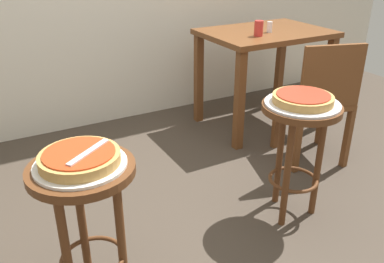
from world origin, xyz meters
name	(u,v)px	position (x,y,z in m)	size (l,w,h in m)	color
ground_plane	(219,217)	(0.00, 0.00, 0.00)	(6.00, 6.00, 0.00)	#42382D
stool_foreground	(86,203)	(-0.77, -0.23, 0.50)	(0.41, 0.41, 0.66)	#5B3319
serving_plate_foreground	(81,164)	(-0.77, -0.23, 0.67)	(0.35, 0.35, 0.01)	white
pizza_foreground	(80,158)	(-0.77, -0.23, 0.70)	(0.30, 0.30, 0.05)	tan
stool_middle	(299,134)	(0.38, -0.16, 0.50)	(0.41, 0.41, 0.66)	#5B3319
serving_plate_middle	(302,104)	(0.38, -0.16, 0.67)	(0.38, 0.38, 0.01)	silver
pizza_middle	(303,98)	(0.38, -0.16, 0.70)	(0.31, 0.31, 0.05)	tan
dining_table	(265,47)	(1.00, 0.94, 0.65)	(0.96, 0.69, 0.78)	brown
cup_near_edge	(259,28)	(0.83, 0.82, 0.83)	(0.07, 0.07, 0.11)	red
condiment_shaker	(270,27)	(0.98, 0.88, 0.82)	(0.04, 0.04, 0.08)	white
wooden_chair	(319,98)	(0.92, 0.24, 0.47)	(0.50, 0.50, 0.85)	brown
pizza_server_knife	(88,152)	(-0.74, -0.25, 0.72)	(0.22, 0.02, 0.01)	silver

